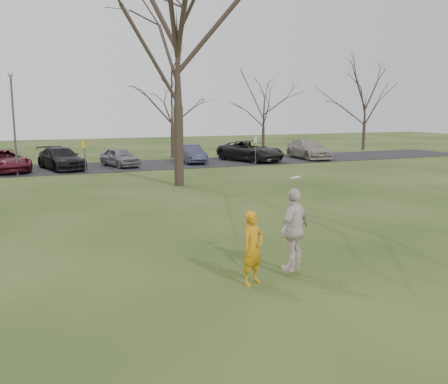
{
  "coord_description": "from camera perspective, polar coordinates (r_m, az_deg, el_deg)",
  "views": [
    {
      "loc": [
        -5.73,
        -9.71,
        4.03
      ],
      "look_at": [
        0.0,
        4.0,
        1.5
      ],
      "focal_mm": 39.09,
      "sensor_mm": 36.0,
      "label": 1
    }
  ],
  "objects": [
    {
      "name": "ground",
      "position": [
        11.97,
        7.52,
        -10.1
      ],
      "size": [
        120.0,
        120.0,
        0.0
      ],
      "primitive_type": "plane",
      "color": "#1E380F",
      "rests_on": "ground"
    },
    {
      "name": "car_7",
      "position": [
        40.59,
        9.87,
        4.95
      ],
      "size": [
        2.54,
        5.36,
        1.51
      ],
      "primitive_type": "imported",
      "rotation": [
        0.0,
        0.0,
        -0.08
      ],
      "color": "gray",
      "rests_on": "parking_strip"
    },
    {
      "name": "big_tree",
      "position": [
        26.06,
        -5.49,
        16.17
      ],
      "size": [
        9.0,
        9.0,
        14.0
      ],
      "primitive_type": null,
      "color": "#352821",
      "rests_on": "ground"
    },
    {
      "name": "sign_yellow",
      "position": [
        32.03,
        -15.97,
        4.67
      ],
      "size": [
        0.35,
        0.35,
        2.08
      ],
      "color": "#47474C",
      "rests_on": "ground"
    },
    {
      "name": "parking_strip",
      "position": [
        35.4,
        -13.24,
        2.9
      ],
      "size": [
        62.0,
        6.5,
        0.04
      ],
      "primitive_type": "cube",
      "color": "black",
      "rests_on": "ground"
    },
    {
      "name": "small_tree_row",
      "position": [
        41.03,
        -8.53,
        9.37
      ],
      "size": [
        55.0,
        5.9,
        8.5
      ],
      "color": "#352821",
      "rests_on": "ground"
    },
    {
      "name": "player_defender",
      "position": [
        11.34,
        3.39,
        -6.55
      ],
      "size": [
        0.75,
        0.64,
        1.73
      ],
      "primitive_type": "imported",
      "rotation": [
        0.0,
        0.0,
        0.43
      ],
      "color": "orange",
      "rests_on": "ground"
    },
    {
      "name": "sign_white",
      "position": [
        35.49,
        3.71,
        5.47
      ],
      "size": [
        0.35,
        0.35,
        2.08
      ],
      "color": "#47474C",
      "rests_on": "ground"
    },
    {
      "name": "car_6",
      "position": [
        38.11,
        3.14,
        4.83
      ],
      "size": [
        4.38,
        6.22,
        1.58
      ],
      "primitive_type": "imported",
      "rotation": [
        0.0,
        0.0,
        0.34
      ],
      "color": "black",
      "rests_on": "parking_strip"
    },
    {
      "name": "car_2",
      "position": [
        34.53,
        -24.28,
        3.36
      ],
      "size": [
        3.66,
        5.57,
        1.42
      ],
      "primitive_type": "imported",
      "rotation": [
        0.0,
        0.0,
        0.27
      ],
      "color": "#53131F",
      "rests_on": "parking_strip"
    },
    {
      "name": "lamp_post",
      "position": [
        32.21,
        -23.45,
        8.77
      ],
      "size": [
        0.34,
        0.34,
        6.27
      ],
      "color": "#47474C",
      "rests_on": "ground"
    },
    {
      "name": "car_3",
      "position": [
        34.56,
        -18.52,
        3.75
      ],
      "size": [
        3.24,
        5.38,
        1.46
      ],
      "primitive_type": "imported",
      "rotation": [
        0.0,
        0.0,
        0.26
      ],
      "color": "black",
      "rests_on": "parking_strip"
    },
    {
      "name": "catching_play",
      "position": [
        11.98,
        8.21,
        -4.35
      ],
      "size": [
        1.28,
        1.01,
        2.33
      ],
      "color": "beige",
      "rests_on": "ground"
    },
    {
      "name": "car_4",
      "position": [
        35.15,
        -12.12,
        4.0
      ],
      "size": [
        2.57,
        4.13,
        1.31
      ],
      "primitive_type": "imported",
      "rotation": [
        0.0,
        0.0,
        0.29
      ],
      "color": "slate",
      "rests_on": "parking_strip"
    },
    {
      "name": "car_5",
      "position": [
        36.95,
        -3.96,
        4.5
      ],
      "size": [
        1.5,
        4.14,
        1.36
      ],
      "primitive_type": "imported",
      "rotation": [
        0.0,
        0.0,
        -0.01
      ],
      "color": "#33354C",
      "rests_on": "parking_strip"
    }
  ]
}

